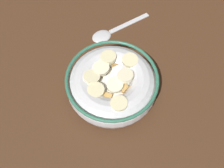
# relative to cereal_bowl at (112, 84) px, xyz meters

# --- Properties ---
(ground_plane) EXTENTS (0.94, 0.94, 0.02)m
(ground_plane) POSITION_rel_cereal_bowl_xyz_m (0.00, 0.00, -0.04)
(ground_plane) COLOR #472B19
(cereal_bowl) EXTENTS (0.16, 0.16, 0.06)m
(cereal_bowl) POSITION_rel_cereal_bowl_xyz_m (0.00, 0.00, 0.00)
(cereal_bowl) COLOR silver
(cereal_bowl) RESTS_ON ground_plane
(spoon) EXTENTS (0.04, 0.14, 0.01)m
(spoon) POSITION_rel_cereal_bowl_xyz_m (-0.13, 0.05, -0.03)
(spoon) COLOR silver
(spoon) RESTS_ON ground_plane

